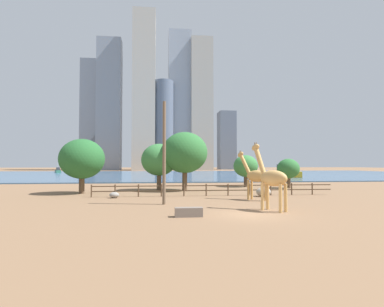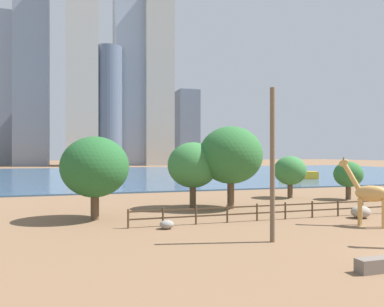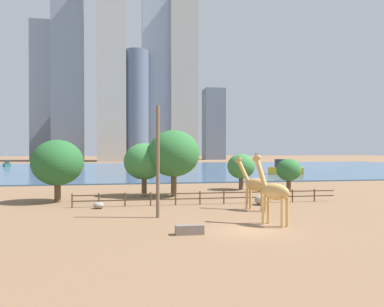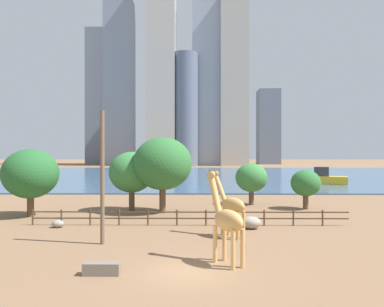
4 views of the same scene
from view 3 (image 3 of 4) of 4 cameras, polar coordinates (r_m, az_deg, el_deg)
The scene contains 23 objects.
ground_plane at distance 104.03m, azimuth -5.37°, elevation -2.31°, with size 400.00×400.00×0.00m, color brown.
harbor_water at distance 101.04m, azimuth -5.23°, elevation -2.34°, with size 180.00×86.00×0.20m, color #3D6084.
giraffe_tall at distance 33.47m, azimuth 9.44°, elevation -4.66°, with size 2.59×2.91×4.80m.
giraffe_companion at distance 27.17m, azimuth 12.25°, elevation -5.64°, with size 2.25×3.02×5.16m.
utility_pole at distance 29.44m, azimuth -5.23°, elevation -1.26°, with size 0.28×0.28×8.79m, color brown.
boulder_near_fence at distance 36.98m, azimuth 10.69°, elevation -6.96°, with size 1.56×1.29×0.97m, color gray.
boulder_by_pole at distance 35.12m, azimuth -14.02°, elevation -7.68°, with size 0.97×0.80×0.60m, color gray.
feeding_trough at distance 24.06m, azimuth -0.38°, elevation -11.52°, with size 1.80×0.60×0.60m, color #72665B.
enclosure_fence at distance 36.66m, azimuth 2.20°, elevation -6.57°, with size 26.12×0.14×1.30m.
tree_left_large at distance 40.32m, azimuth -19.82°, elevation -1.34°, with size 5.15×5.15×6.34m.
tree_center_broad at distance 43.29m, azimuth -7.30°, elevation -1.22°, with size 4.66×4.66×6.08m.
tree_right_tall at distance 48.89m, azimuth 14.52°, elevation -2.46°, with size 3.11×3.11×4.17m.
tree_left_small at distance 42.38m, azimuth -2.80°, elevation -0.01°, with size 5.85×5.85×7.54m.
tree_right_small at distance 50.03m, azimuth 7.48°, elevation -1.97°, with size 3.65×3.65×4.75m.
boat_ferry at distance 125.54m, azimuth -26.38°, elevation -1.46°, with size 3.38×4.72×4.02m.
boat_sailboat at distance 80.00m, azimuth 13.90°, elevation -2.31°, with size 7.53×4.83×3.12m.
skyline_tower_needle at distance 173.24m, azimuth -12.08°, elevation 13.44°, with size 12.29×12.72×87.47m, color #B7B2A8.
skyline_block_central at distance 196.59m, azimuth 3.32°, elevation 4.45°, with size 10.32×11.38×36.77m, color slate.
skyline_tower_glass at distance 178.70m, azimuth -18.40°, elevation 10.75°, with size 13.08×9.37×73.55m, color gray.
skyline_block_left at distance 177.53m, azimuth -1.46°, elevation 11.05°, with size 12.20×14.39×74.77m, color #ADA89E.
skyline_block_right at distance 168.32m, azimuth -8.46°, elevation 7.15°, with size 10.80×10.80×48.87m, color slate.
skyline_tower_short at distance 196.67m, azimuth -21.54°, elevation 8.76°, with size 11.56×11.76×66.49m, color slate.
skyline_block_wide at distance 179.55m, azimuth -5.50°, elevation 11.68°, with size 12.90×13.93×79.41m, color #939EAD.
Camera 3 is at (-7.96, -23.58, 5.38)m, focal length 35.00 mm.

